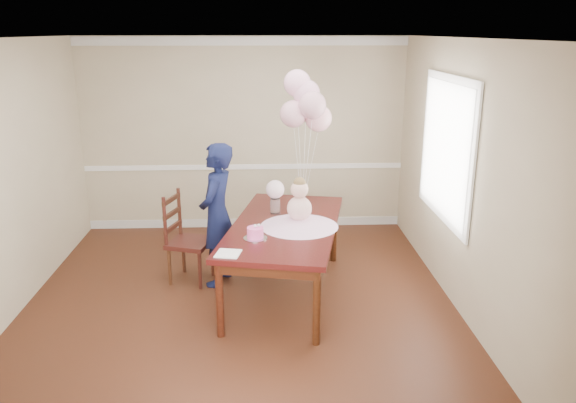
{
  "coord_description": "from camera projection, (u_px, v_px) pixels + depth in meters",
  "views": [
    {
      "loc": [
        0.26,
        -5.32,
        2.77
      ],
      "look_at": [
        0.52,
        0.29,
        1.05
      ],
      "focal_mm": 35.0,
      "sensor_mm": 36.0,
      "label": 1
    }
  ],
  "objects": [
    {
      "name": "baby_torso",
      "position": [
        299.0,
        208.0,
        5.81
      ],
      "size": [
        0.26,
        0.26,
        0.26
      ],
      "primitive_type": "sphere",
      "color": "pink",
      "rests_on": "baby_skirt"
    },
    {
      "name": "balloon_a",
      "position": [
        293.0,
        114.0,
        6.18
      ],
      "size": [
        0.3,
        0.3,
        0.3
      ],
      "primitive_type": "sphere",
      "color": "#DD9DAD",
      "rests_on": "balloon_ribbon_a"
    },
    {
      "name": "rose_vase_near",
      "position": [
        275.0,
        206.0,
        6.24
      ],
      "size": [
        0.13,
        0.13,
        0.17
      ],
      "primitive_type": "cylinder",
      "rotation": [
        0.0,
        0.0,
        -0.2
      ],
      "color": "white",
      "rests_on": "dining_table_top"
    },
    {
      "name": "table_leg_fr",
      "position": [
        317.0,
        307.0,
        5.06
      ],
      "size": [
        0.09,
        0.09,
        0.75
      ],
      "primitive_type": "cylinder",
      "rotation": [
        0.0,
        0.0,
        -0.2
      ],
      "color": "black",
      "rests_on": "floor"
    },
    {
      "name": "baby_head",
      "position": [
        299.0,
        189.0,
        5.75
      ],
      "size": [
        0.18,
        0.18,
        0.18
      ],
      "primitive_type": "sphere",
      "color": "beige",
      "rests_on": "baby_torso"
    },
    {
      "name": "crown_molding",
      "position": [
        242.0,
        41.0,
        7.49
      ],
      "size": [
        4.5,
        0.02,
        0.12
      ],
      "primitive_type": "cube",
      "color": "silver",
      "rests_on": "wall_back"
    },
    {
      "name": "dining_table_top",
      "position": [
        285.0,
        226.0,
        5.95
      ],
      "size": [
        1.49,
        2.33,
        0.05
      ],
      "primitive_type": "cube",
      "rotation": [
        0.0,
        0.0,
        -0.2
      ],
      "color": "black",
      "rests_on": "table_leg_fl"
    },
    {
      "name": "baseboard_trim",
      "position": [
        246.0,
        222.0,
        8.24
      ],
      "size": [
        4.5,
        0.02,
        0.12
      ],
      "primitive_type": "cube",
      "color": "silver",
      "rests_on": "floor"
    },
    {
      "name": "wall_front",
      "position": [
        217.0,
        298.0,
        3.1
      ],
      "size": [
        4.5,
        0.02,
        2.7
      ],
      "primitive_type": "cube",
      "color": "tan",
      "rests_on": "floor"
    },
    {
      "name": "balloon_ribbon_d",
      "position": [
        300.0,
        153.0,
        6.37
      ],
      "size": [
        0.07,
        0.13,
        1.22
      ],
      "primitive_type": "cylinder",
      "rotation": [
        -0.09,
        -0.07,
        -0.2
      ],
      "color": "white",
      "rests_on": "balloon_weight"
    },
    {
      "name": "chair_rail_trim",
      "position": [
        245.0,
        167.0,
        8.0
      ],
      "size": [
        4.5,
        0.02,
        0.07
      ],
      "primitive_type": "cube",
      "color": "white",
      "rests_on": "wall_back"
    },
    {
      "name": "roses_near",
      "position": [
        275.0,
        189.0,
        6.19
      ],
      "size": [
        0.2,
        0.2,
        0.2
      ],
      "primitive_type": "sphere",
      "color": "silver",
      "rests_on": "rose_vase_near"
    },
    {
      "name": "chair_leg_fl",
      "position": [
        170.0,
        267.0,
        6.31
      ],
      "size": [
        0.05,
        0.05,
        0.44
      ],
      "primitive_type": "cylinder",
      "rotation": [
        0.0,
        0.0,
        -0.31
      ],
      "color": "#391C0F",
      "rests_on": "floor"
    },
    {
      "name": "table_leg_fl",
      "position": [
        220.0,
        300.0,
        5.2
      ],
      "size": [
        0.09,
        0.09,
        0.75
      ],
      "primitive_type": "cylinder",
      "rotation": [
        0.0,
        0.0,
        -0.2
      ],
      "color": "black",
      "rests_on": "floor"
    },
    {
      "name": "floor",
      "position": [
        240.0,
        306.0,
        5.88
      ],
      "size": [
        4.5,
        5.0,
        0.0
      ],
      "primitive_type": "cube",
      "color": "#33160C",
      "rests_on": "ground"
    },
    {
      "name": "balloon_c",
      "position": [
        306.0,
        93.0,
        6.2
      ],
      "size": [
        0.3,
        0.3,
        0.3
      ],
      "primitive_type": "sphere",
      "color": "#E5A2C3",
      "rests_on": "balloon_ribbon_c"
    },
    {
      "name": "wall_left",
      "position": [
        2.0,
        184.0,
        5.39
      ],
      "size": [
        0.02,
        5.0,
        2.7
      ],
      "primitive_type": "cube",
      "color": "tan",
      "rests_on": "floor"
    },
    {
      "name": "chair_slat_top",
      "position": [
        171.0,
        199.0,
        6.27
      ],
      "size": [
        0.15,
        0.4,
        0.05
      ],
      "primitive_type": "cube",
      "rotation": [
        0.0,
        0.0,
        -0.31
      ],
      "color": "black",
      "rests_on": "dining_chair_seat"
    },
    {
      "name": "wall_right",
      "position": [
        463.0,
        179.0,
        5.59
      ],
      "size": [
        0.02,
        5.0,
        2.7
      ],
      "primitive_type": "cube",
      "color": "tan",
      "rests_on": "floor"
    },
    {
      "name": "balloon_b",
      "position": [
        312.0,
        105.0,
        6.07
      ],
      "size": [
        0.3,
        0.3,
        0.3
      ],
      "primitive_type": "sphere",
      "color": "#DA9AAD",
      "rests_on": "balloon_ribbon_b"
    },
    {
      "name": "window_frame",
      "position": [
        446.0,
        149.0,
        6.0
      ],
      "size": [
        0.02,
        1.66,
        1.56
      ],
      "primitive_type": "cube",
      "color": "white",
      "rests_on": "wall_right"
    },
    {
      "name": "birthday_cake",
      "position": [
        255.0,
        233.0,
        5.49
      ],
      "size": [
        0.19,
        0.19,
        0.11
      ],
      "primitive_type": "cylinder",
      "rotation": [
        0.0,
        0.0,
        -0.2
      ],
      "color": "#FF50AA",
      "rests_on": "cake_platter"
    },
    {
      "name": "balloon_ribbon_a",
      "position": [
        298.0,
        168.0,
        6.35
      ],
      "size": [
        0.1,
        0.02,
        0.9
      ],
      "primitive_type": "cylinder",
      "rotation": [
        0.0,
        -0.1,
        -0.2
      ],
      "color": "white",
      "rests_on": "balloon_weight"
    },
    {
      "name": "balloon_ribbon_b",
      "position": [
        307.0,
        164.0,
        6.3
      ],
      "size": [
        0.1,
        0.08,
        1.01
      ],
      "primitive_type": "cylinder",
      "rotation": [
        0.05,
        0.1,
        -0.2
      ],
      "color": "white",
      "rests_on": "balloon_weight"
    },
    {
      "name": "window_blinds",
      "position": [
        445.0,
        149.0,
        6.0
      ],
      "size": [
        0.01,
        1.5,
        1.4
      ],
      "primitive_type": "cube",
      "color": "white",
      "rests_on": "wall_right"
    },
    {
      "name": "chair_slat_low",
      "position": [
        173.0,
        227.0,
        6.36
      ],
      "size": [
        0.15,
        0.4,
        0.05
      ],
      "primitive_type": "cube",
      "rotation": [
        0.0,
        0.0,
        -0.31
      ],
      "color": "#36160E",
      "rests_on": "dining_chair_seat"
    },
    {
      "name": "balloon_d",
      "position": [
        297.0,
        83.0,
        6.21
      ],
      "size": [
        0.3,
        0.3,
        0.3
      ],
      "primitive_type": "sphere",
      "color": "#FEB4D6",
      "rests_on": "balloon_ribbon_d"
    },
    {
      "name": "balloon_weight",
      "position": [
        302.0,
        206.0,
        6.48
      ],
      "size": [
        0.05,
        0.05,
        0.02
      ],
      "primitive_type": "cylinder",
      "rotation": [
        0.0,
        0.0,
        -0.2
      ],
      "color": "silver",
      "rests_on": "dining_table_top"
    },
    {
      "name": "wall_back",
      "position": [
        244.0,
        136.0,
        7.87
      ],
      "size": [
        4.5,
        0.02,
        2.7
      ],
      "primitive_type": "cube",
      "color": "tan",
      "rests_on": "floor"
    },
    {
      "name": "cake_flower_a",
      "position": [
        255.0,
        226.0,
        5.47
      ],
      "size": [
        0.03,
        0.03,
        0.03
      ],
      "primitive_type": "sphere",
      "color": "silver",
      "rests_on": "birthday_cake"
    },
    {
      "name": "table_leg_bl",
      "position": [
        262.0,
        228.0,
        7.07
      ],
      "size": [
        0.09,
        0.09,
        0.75
      ],
      "primitive_type": "cylinder",
      "rotation": [
        0.0,
        0.0,
        -0.2
      ],
      "color": "black",
      "rests_on": "floor"
    },
    {
      "name": "table_leg_br",
      "position": [
        334.0,
        232.0,
        6.93
      ],
      "size": [
        0.09,
        0.09,
        0.75
      ],
      "primitive_type": "cylinder",
      "rotation": [
        0.0,
        0.0,
        -0.2
      ],
      "color": "black",
      "rests_on": "floor"
    },
    {
      "name": "woman",
      "position": [
        217.0,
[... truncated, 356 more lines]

